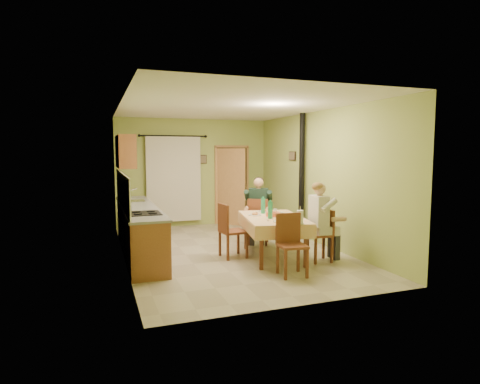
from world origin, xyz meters
name	(u,v)px	position (x,y,z in m)	size (l,w,h in m)	color
floor	(230,251)	(0.00, 0.00, 0.00)	(4.00, 6.00, 0.01)	tan
room_shell	(230,158)	(0.00, 0.00, 1.82)	(4.04, 6.04, 2.82)	#A6B75E
kitchen_run	(139,229)	(-1.71, 0.40, 0.48)	(0.64, 3.64, 1.56)	brown
upper_cabinets	(125,152)	(-1.82, 1.70, 1.95)	(0.35, 1.40, 0.70)	brown
curtain	(174,179)	(-0.55, 2.90, 1.26)	(1.70, 0.07, 2.22)	black
doorway	(231,185)	(0.99, 2.83, 1.05)	(0.96, 0.62, 2.15)	black
dining_table	(273,237)	(0.60, -0.74, 0.38)	(1.34, 1.89, 0.76)	#E1B079
tableware	(275,214)	(0.59, -0.85, 0.83)	(0.69, 1.64, 0.33)	white
chair_far	(258,230)	(0.76, 0.36, 0.29)	(0.57, 0.57, 0.98)	brown
chair_near	(292,257)	(0.42, -1.83, 0.29)	(0.45, 0.45, 0.97)	brown
chair_right	(320,245)	(1.28, -1.26, 0.29)	(0.40, 0.40, 0.93)	brown
chair_left	(232,242)	(-0.10, -0.47, 0.29)	(0.48, 0.48, 1.00)	brown
man_far	(258,203)	(0.76, 0.38, 0.88)	(0.65, 0.62, 1.39)	#192D23
man_right	(320,213)	(1.27, -1.26, 0.88)	(0.48, 0.60, 1.39)	beige
stove_flue	(301,193)	(1.90, 0.60, 1.02)	(0.24, 0.24, 2.80)	black
picture_back	(203,159)	(0.25, 2.97, 1.75)	(0.19, 0.03, 0.23)	black
picture_right	(292,156)	(1.97, 1.20, 1.85)	(0.03, 0.31, 0.21)	brown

